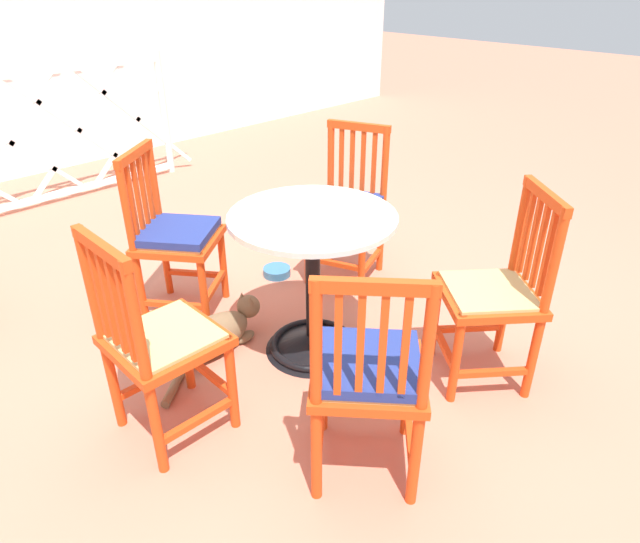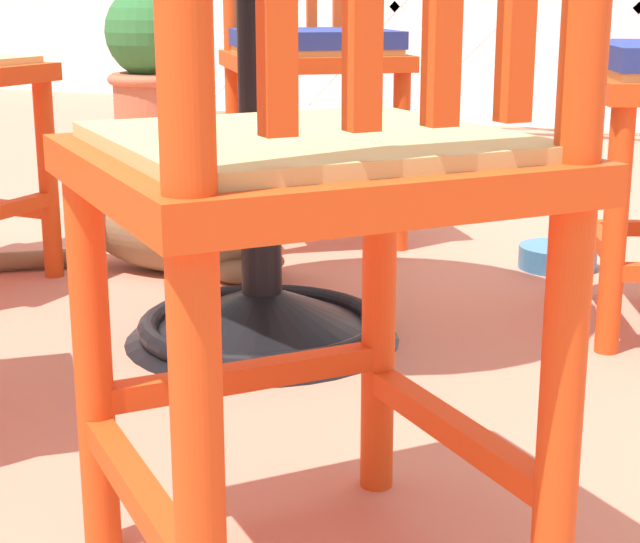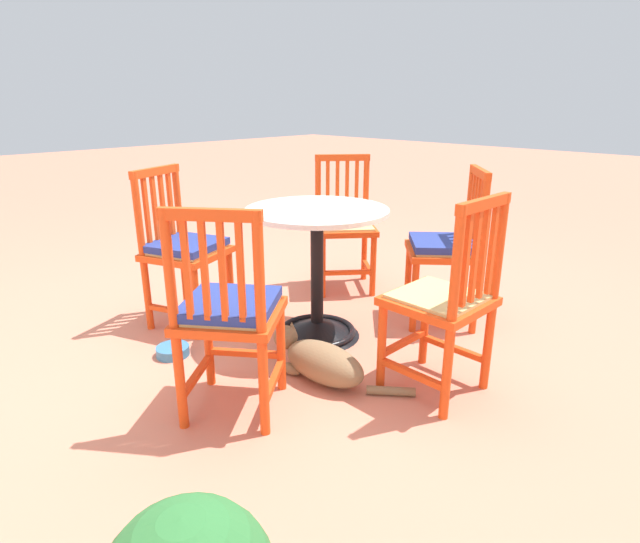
% 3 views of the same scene
% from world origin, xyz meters
% --- Properties ---
extents(ground_plane, '(24.00, 24.00, 0.00)m').
position_xyz_m(ground_plane, '(0.00, 0.00, 0.00)').
color(ground_plane, '#C6755B').
extents(lattice_fence_panel, '(3.56, 0.06, 1.06)m').
position_xyz_m(lattice_fence_panel, '(-0.58, 2.84, 0.53)').
color(lattice_fence_panel, white).
rests_on(lattice_fence_panel, ground_plane).
extents(cafe_table, '(0.76, 0.76, 0.73)m').
position_xyz_m(cafe_table, '(-0.01, -0.07, 0.28)').
color(cafe_table, black).
rests_on(cafe_table, ground_plane).
extents(orange_chair_by_planter, '(0.56, 0.56, 0.91)m').
position_xyz_m(orange_chair_by_planter, '(0.42, -0.77, 0.43)').
color(orange_chair_by_planter, '#D64214').
rests_on(orange_chair_by_planter, ground_plane).
extents(orange_chair_near_fence, '(0.56, 0.56, 0.91)m').
position_xyz_m(orange_chair_near_fence, '(-0.27, 0.70, 0.45)').
color(orange_chair_near_fence, '#D64214').
rests_on(orange_chair_near_fence, ground_plane).
extents(tabby_cat, '(0.72, 0.32, 0.23)m').
position_xyz_m(tabby_cat, '(-0.35, 0.27, 0.10)').
color(tabby_cat, brown).
rests_on(tabby_cat, ground_plane).
extents(terracotta_planter, '(0.32, 0.32, 0.62)m').
position_xyz_m(terracotta_planter, '(-1.24, 1.50, 0.33)').
color(terracotta_planter, '#B25B3D').
rests_on(terracotta_planter, ground_plane).
extents(pet_water_bowl, '(0.17, 0.17, 0.05)m').
position_xyz_m(pet_water_bowl, '(0.36, 0.64, 0.03)').
color(pet_water_bowl, teal).
rests_on(pet_water_bowl, ground_plane).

